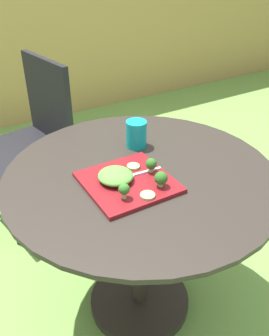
# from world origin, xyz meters

# --- Properties ---
(ground_plane) EXTENTS (12.00, 12.00, 0.00)m
(ground_plane) POSITION_xyz_m (0.00, 0.00, 0.00)
(ground_plane) COLOR #669342
(patio_table) EXTENTS (0.97, 0.97, 0.71)m
(patio_table) POSITION_xyz_m (0.00, 0.00, 0.48)
(patio_table) COLOR #28231E
(patio_table) RESTS_ON ground_plane
(patio_chair) EXTENTS (0.52, 0.52, 0.90)m
(patio_chair) POSITION_xyz_m (-0.14, 0.89, 0.53)
(patio_chair) COLOR black
(patio_chair) RESTS_ON ground_plane
(salad_plate) EXTENTS (0.28, 0.28, 0.01)m
(salad_plate) POSITION_xyz_m (-0.08, -0.04, 0.72)
(salad_plate) COLOR maroon
(salad_plate) RESTS_ON patio_table
(drinking_glass) EXTENTS (0.08, 0.08, 0.11)m
(drinking_glass) POSITION_xyz_m (0.08, 0.17, 0.76)
(drinking_glass) COLOR #0F8C93
(drinking_glass) RESTS_ON patio_table
(fork) EXTENTS (0.15, 0.03, 0.00)m
(fork) POSITION_xyz_m (-0.03, -0.03, 0.73)
(fork) COLOR silver
(fork) RESTS_ON salad_plate
(lettuce_mound) EXTENTS (0.12, 0.12, 0.04)m
(lettuce_mound) POSITION_xyz_m (-0.11, -0.02, 0.74)
(lettuce_mound) COLOR #519338
(lettuce_mound) RESTS_ON salad_plate
(broccoli_floret_0) EXTENTS (0.04, 0.04, 0.05)m
(broccoli_floret_0) POSITION_xyz_m (-0.00, -0.12, 0.75)
(broccoli_floret_0) COLOR #99B770
(broccoli_floret_0) RESTS_ON salad_plate
(broccoli_floret_1) EXTENTS (0.04, 0.04, 0.05)m
(broccoli_floret_1) POSITION_xyz_m (0.02, -0.04, 0.76)
(broccoli_floret_1) COLOR #99B770
(broccoli_floret_1) RESTS_ON salad_plate
(broccoli_floret_2) EXTENTS (0.04, 0.04, 0.05)m
(broccoli_floret_2) POSITION_xyz_m (-0.13, -0.12, 0.76)
(broccoli_floret_2) COLOR #99B770
(broccoli_floret_2) RESTS_ON salad_plate
(cucumber_slice_0) EXTENTS (0.05, 0.05, 0.01)m
(cucumber_slice_0) POSITION_xyz_m (-0.02, 0.02, 0.73)
(cucumber_slice_0) COLOR #8EB766
(cucumber_slice_0) RESTS_ON salad_plate
(cucumber_slice_1) EXTENTS (0.05, 0.05, 0.01)m
(cucumber_slice_1) POSITION_xyz_m (-0.07, -0.15, 0.73)
(cucumber_slice_1) COLOR #8EB766
(cucumber_slice_1) RESTS_ON salad_plate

